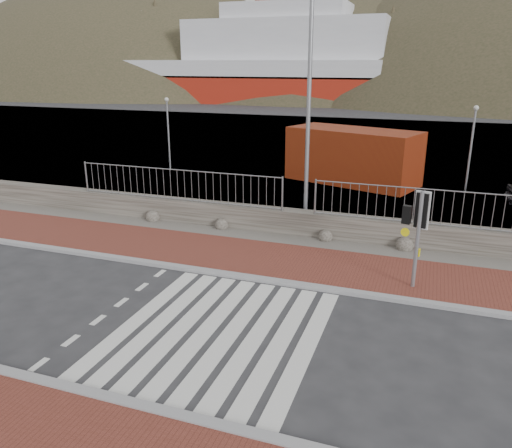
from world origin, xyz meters
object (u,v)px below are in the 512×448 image
at_px(traffic_signal_far, 418,219).
at_px(shipping_container, 353,156).
at_px(streetlight, 313,95).
at_px(ferry, 247,66).

height_order(traffic_signal_far, shipping_container, traffic_signal_far).
distance_m(traffic_signal_far, shipping_container, 12.96).
distance_m(streetlight, shipping_container, 8.96).
relative_size(ferry, shipping_container, 7.58).
distance_m(ferry, traffic_signal_far, 70.23).
bearing_deg(ferry, shipping_container, -64.04).
relative_size(traffic_signal_far, shipping_container, 0.42).
bearing_deg(traffic_signal_far, shipping_container, -59.35).
distance_m(ferry, streetlight, 64.75).
height_order(ferry, traffic_signal_far, ferry).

